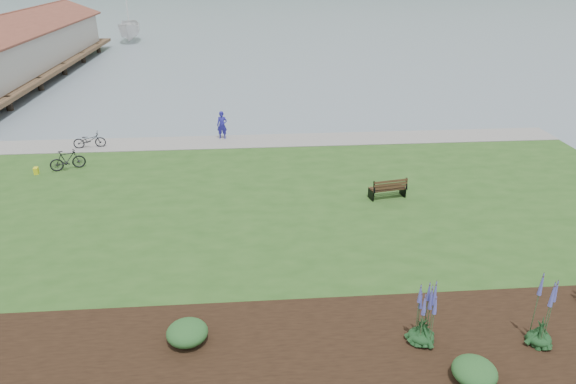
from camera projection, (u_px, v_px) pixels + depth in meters
name	position (u px, v px, depth m)	size (l,w,h in m)	color
ground	(255.00, 202.00, 22.06)	(600.00, 600.00, 0.00)	slate
lawn	(256.00, 220.00, 20.17)	(34.00, 20.00, 0.40)	#274E1B
shoreline_path	(252.00, 141.00, 28.15)	(34.00, 2.20, 0.03)	gray
garden_bed	(379.00, 347.00, 13.22)	(24.00, 4.40, 0.04)	black
pier_pavilion	(16.00, 46.00, 44.46)	(8.00, 36.00, 5.40)	#4C3826
park_bench	(388.00, 188.00, 21.30)	(1.58, 0.87, 0.93)	#302012
person	(222.00, 123.00, 28.20)	(0.66, 0.46, 1.83)	navy
bicycle_a	(89.00, 140.00, 27.04)	(1.64, 0.57, 0.86)	black
bicycle_b	(67.00, 160.00, 24.22)	(1.61, 0.47, 0.97)	black
sailboat	(131.00, 42.00, 64.61)	(11.30, 11.50, 29.79)	silver
pannier	(36.00, 171.00, 23.85)	(0.19, 0.29, 0.31)	#D0D418
echium_0	(425.00, 315.00, 13.05)	(0.62, 0.62, 2.00)	#123318
echium_1	(422.00, 320.00, 13.16)	(0.62, 0.62, 1.82)	#123318
echium_2	(544.00, 318.00, 13.00)	(0.62, 0.62, 2.15)	#123318
shrub_0	(187.00, 333.00, 13.30)	(1.08, 1.08, 0.54)	#1E4C21
shrub_1	(475.00, 372.00, 12.06)	(1.06, 1.06, 0.53)	#1E4C21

